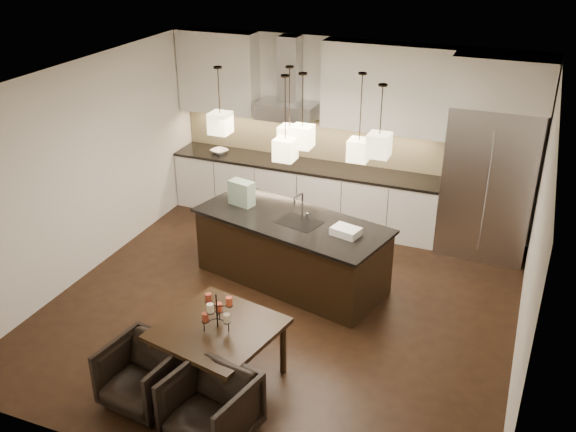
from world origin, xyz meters
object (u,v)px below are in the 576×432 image
at_px(refrigerator, 489,181).
at_px(island_body, 291,251).
at_px(dining_table, 219,354).
at_px(armchair_left, 143,375).
at_px(armchair_right, 211,407).

distance_m(refrigerator, island_body, 2.91).
height_order(refrigerator, dining_table, refrigerator).
height_order(island_body, armchair_left, island_body).
height_order(armchair_left, armchair_right, armchair_right).
xyz_separation_m(refrigerator, armchair_left, (-2.73, -4.46, -0.75)).
bearing_deg(armchair_left, refrigerator, 66.34).
distance_m(armchair_left, armchair_right, 0.86).
bearing_deg(island_body, armchair_right, -69.20).
bearing_deg(armchair_right, refrigerator, 80.30).
xyz_separation_m(dining_table, armchair_left, (-0.55, -0.56, -0.01)).
height_order(refrigerator, armchair_right, refrigerator).
bearing_deg(refrigerator, armchair_right, -112.15).
relative_size(armchair_left, armchair_right, 0.96).
bearing_deg(armchair_left, dining_table, 53.45).
bearing_deg(dining_table, refrigerator, 72.41).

